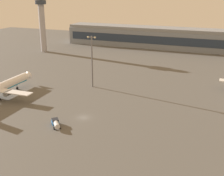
% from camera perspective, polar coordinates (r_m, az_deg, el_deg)
% --- Properties ---
extents(ground_plane, '(416.00, 416.00, 0.00)m').
position_cam_1_polar(ground_plane, '(112.55, -5.53, -5.71)').
color(ground_plane, '#56544F').
extents(terminal_building, '(166.43, 22.40, 16.40)m').
position_cam_1_polar(terminal_building, '(244.89, 10.52, 9.49)').
color(terminal_building, gray).
rests_on(terminal_building, ground).
extents(control_tower, '(8.00, 8.00, 43.53)m').
position_cam_1_polar(control_tower, '(230.67, -13.44, 12.97)').
color(control_tower, '#A8A8B2').
rests_on(control_tower, ground).
extents(fuel_truck, '(5.77, 6.09, 2.35)m').
position_cam_1_polar(fuel_truck, '(106.39, -10.82, -6.68)').
color(fuel_truck, '#3372BF').
rests_on(fuel_truck, ground).
extents(apron_light_central, '(4.80, 0.90, 25.14)m').
position_cam_1_polar(apron_light_central, '(142.62, -3.90, 5.75)').
color(apron_light_central, slate).
rests_on(apron_light_central, ground).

